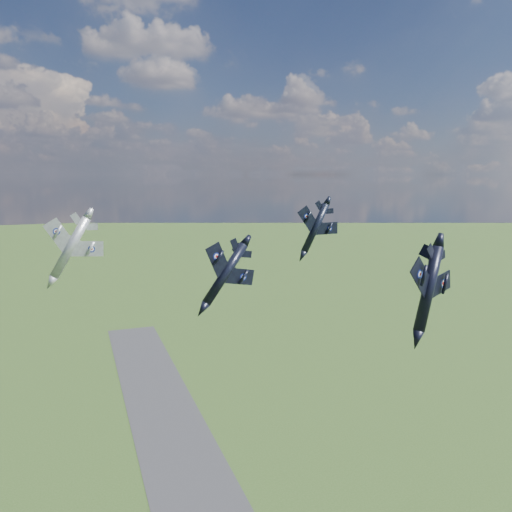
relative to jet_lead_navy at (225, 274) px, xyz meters
name	(u,v)px	position (x,y,z in m)	size (l,w,h in m)	color
jet_lead_navy	(225,274)	(0.00, 0.00, 0.00)	(10.13, 14.12, 2.92)	black
jet_right_navy	(428,289)	(21.93, -17.37, -0.20)	(10.98, 15.31, 3.17)	black
jet_high_navy	(315,228)	(23.20, 17.23, 4.11)	(9.89, 13.79, 2.85)	black
jet_left_silver	(70,247)	(-20.98, 14.01, 3.02)	(10.37, 14.46, 2.99)	gray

